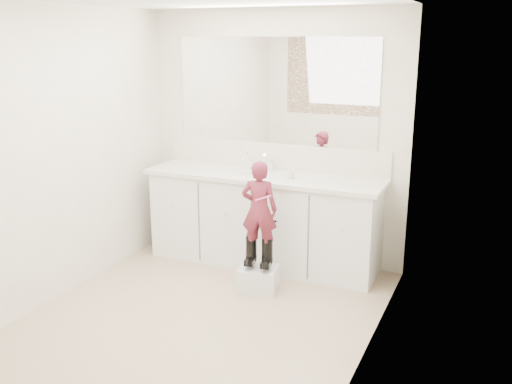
% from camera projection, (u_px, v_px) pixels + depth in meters
% --- Properties ---
extents(floor, '(3.00, 3.00, 0.00)m').
position_uv_depth(floor, '(202.00, 316.00, 4.50)').
color(floor, '#988163').
rests_on(floor, ground).
extents(wall_back, '(2.60, 0.00, 2.60)m').
position_uv_depth(wall_back, '(275.00, 137.00, 5.51)').
color(wall_back, beige).
rests_on(wall_back, floor).
extents(wall_front, '(2.60, 0.00, 2.60)m').
position_uv_depth(wall_front, '(50.00, 229.00, 2.87)').
color(wall_front, beige).
rests_on(wall_front, floor).
extents(wall_left, '(0.00, 3.00, 3.00)m').
position_uv_depth(wall_left, '(60.00, 154.00, 4.70)').
color(wall_left, beige).
rests_on(wall_left, floor).
extents(wall_right, '(0.00, 3.00, 3.00)m').
position_uv_depth(wall_right, '(374.00, 187.00, 3.68)').
color(wall_right, beige).
rests_on(wall_right, floor).
extents(vanity_cabinet, '(2.20, 0.55, 0.85)m').
position_uv_depth(vanity_cabinet, '(263.00, 221.00, 5.47)').
color(vanity_cabinet, silver).
rests_on(vanity_cabinet, floor).
extents(countertop, '(2.28, 0.58, 0.04)m').
position_uv_depth(countertop, '(263.00, 177.00, 5.34)').
color(countertop, beige).
rests_on(countertop, vanity_cabinet).
extents(backsplash, '(2.28, 0.03, 0.25)m').
position_uv_depth(backsplash, '(274.00, 156.00, 5.55)').
color(backsplash, beige).
rests_on(backsplash, countertop).
extents(mirror, '(2.00, 0.02, 1.00)m').
position_uv_depth(mirror, '(275.00, 91.00, 5.39)').
color(mirror, white).
rests_on(mirror, wall_back).
extents(dot_panel, '(2.00, 0.01, 1.20)m').
position_uv_depth(dot_panel, '(43.00, 140.00, 2.76)').
color(dot_panel, '#472819').
rests_on(dot_panel, wall_front).
extents(faucet, '(0.08, 0.08, 0.10)m').
position_uv_depth(faucet, '(270.00, 166.00, 5.47)').
color(faucet, silver).
rests_on(faucet, countertop).
extents(cup, '(0.11, 0.11, 0.08)m').
position_uv_depth(cup, '(291.00, 174.00, 5.18)').
color(cup, beige).
rests_on(cup, countertop).
extents(soap_bottle, '(0.13, 0.13, 0.22)m').
position_uv_depth(soap_bottle, '(247.00, 162.00, 5.35)').
color(soap_bottle, beige).
rests_on(soap_bottle, countertop).
extents(step_stool, '(0.37, 0.33, 0.21)m').
position_uv_depth(step_stool, '(258.00, 279.00, 4.95)').
color(step_stool, silver).
rests_on(step_stool, floor).
extents(boot_left, '(0.13, 0.20, 0.27)m').
position_uv_depth(boot_left, '(251.00, 251.00, 4.93)').
color(boot_left, black).
rests_on(boot_left, step_stool).
extents(boot_right, '(0.13, 0.20, 0.27)m').
position_uv_depth(boot_right, '(267.00, 253.00, 4.87)').
color(boot_right, black).
rests_on(boot_right, step_stool).
extents(toddler, '(0.34, 0.25, 0.84)m').
position_uv_depth(toddler, '(259.00, 209.00, 4.80)').
color(toddler, '#A63344').
rests_on(toddler, step_stool).
extents(toothbrush, '(0.14, 0.04, 0.06)m').
position_uv_depth(toothbrush, '(263.00, 198.00, 4.67)').
color(toothbrush, pink).
rests_on(toothbrush, toddler).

